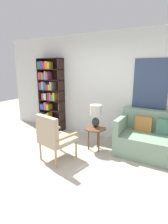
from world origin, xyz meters
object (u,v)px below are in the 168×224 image
object	(u,v)px
armchair	(53,135)
table_lamp	(96,114)
bookshelf	(49,95)
side_table	(95,130)
couch	(164,141)

from	to	relation	value
armchair	table_lamp	bearing A→B (deg)	62.26
bookshelf	side_table	world-z (taller)	bookshelf
armchair	side_table	size ratio (longest dim) A/B	1.81
bookshelf	side_table	distance (m)	2.03
bookshelf	armchair	distance (m)	2.06
side_table	bookshelf	bearing A→B (deg)	160.27
bookshelf	couch	size ratio (longest dim) A/B	1.11
side_table	table_lamp	xyz separation A→B (m)	(-0.03, 0.07, 0.37)
bookshelf	couch	world-z (taller)	bookshelf
couch	armchair	bearing A→B (deg)	-146.88
couch	table_lamp	size ratio (longest dim) A/B	3.74
couch	table_lamp	distance (m)	1.54
armchair	table_lamp	xyz separation A→B (m)	(0.49, 0.92, 0.29)
bookshelf	table_lamp	size ratio (longest dim) A/B	4.16
couch	side_table	xyz separation A→B (m)	(-1.39, -0.39, 0.12)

